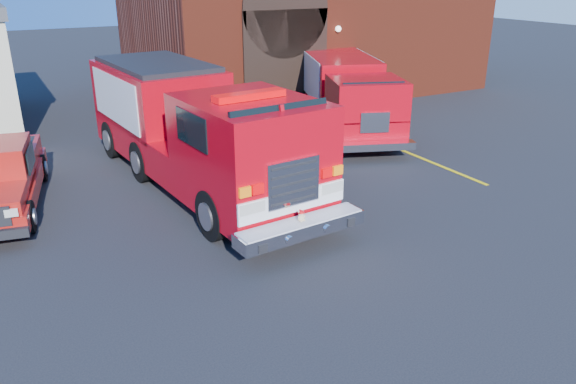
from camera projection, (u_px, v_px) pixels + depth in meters
ground at (262, 228)px, 12.55m from camera, size 100.00×100.00×0.00m
parking_stripe_near at (448, 169)px, 16.27m from camera, size 0.12×3.00×0.01m
parking_stripe_mid at (384, 143)px, 18.71m from camera, size 0.12×3.00×0.01m
parking_stripe_far at (334, 123)px, 21.16m from camera, size 0.12×3.00×0.01m
fire_engine at (194, 128)px, 14.61m from camera, size 3.54×9.92×2.99m
secondary_truck at (347, 92)px, 19.94m from camera, size 4.82×7.82×2.43m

